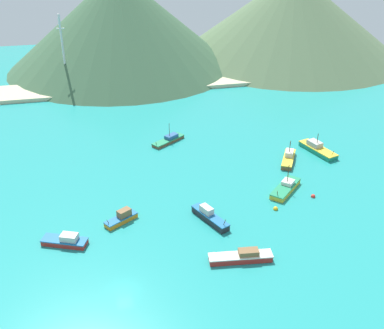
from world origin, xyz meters
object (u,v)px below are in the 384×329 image
at_px(radio_tower, 63,53).
at_px(fishing_boat_1, 66,241).
at_px(fishing_boat_3, 317,149).
at_px(fishing_boat_8, 210,217).
at_px(fishing_boat_4, 289,158).
at_px(fishing_boat_5, 242,257).
at_px(fishing_boat_2, 122,218).
at_px(buoy_2, 276,209).
at_px(buoy_0, 313,196).
at_px(fishing_boat_0, 169,140).
at_px(fishing_boat_7, 286,188).

bearing_deg(radio_tower, fishing_boat_1, -89.73).
bearing_deg(radio_tower, fishing_boat_3, -45.16).
distance_m(fishing_boat_1, fishing_boat_8, 27.28).
bearing_deg(fishing_boat_8, fishing_boat_4, 38.33).
xyz_separation_m(fishing_boat_3, fishing_boat_5, (-31.68, -35.53, -0.11)).
xyz_separation_m(fishing_boat_2, fishing_boat_4, (41.68, 16.30, -0.01)).
xyz_separation_m(fishing_boat_4, radio_tower, (-52.64, 65.14, 12.07)).
xyz_separation_m(fishing_boat_3, buoy_2, (-20.02, -22.11, -0.72)).
distance_m(fishing_boat_5, fishing_boat_8, 12.90).
bearing_deg(buoy_0, fishing_boat_3, 61.70).
height_order(fishing_boat_0, fishing_boat_5, fishing_boat_0).
bearing_deg(fishing_boat_1, fishing_boat_2, 24.64).
height_order(fishing_boat_1, fishing_boat_7, fishing_boat_7).
bearing_deg(fishing_boat_7, fishing_boat_4, 64.15).
bearing_deg(fishing_boat_2, fishing_boat_0, 65.39).
bearing_deg(fishing_boat_5, radio_tower, 107.11).
bearing_deg(fishing_boat_2, radio_tower, 97.66).
bearing_deg(fishing_boat_0, fishing_boat_3, -21.60).
xyz_separation_m(fishing_boat_3, radio_tower, (-61.71, 62.05, 12.03)).
xyz_separation_m(fishing_boat_2, radio_tower, (-10.96, 81.44, 12.06)).
height_order(fishing_boat_1, fishing_boat_5, fishing_boat_1).
bearing_deg(buoy_2, fishing_boat_7, 52.92).
bearing_deg(fishing_boat_8, fishing_boat_2, 168.29).
bearing_deg(fishing_boat_2, fishing_boat_8, -11.71).
bearing_deg(fishing_boat_2, fishing_boat_7, 5.89).
distance_m(fishing_boat_0, fishing_boat_5, 49.71).
relative_size(fishing_boat_3, fishing_boat_4, 1.20).
distance_m(fishing_boat_4, buoy_0, 16.40).
xyz_separation_m(fishing_boat_5, radio_tower, (-30.03, 97.58, 12.14)).
distance_m(fishing_boat_1, fishing_boat_3, 65.92).
bearing_deg(fishing_boat_3, fishing_boat_2, -159.09).
bearing_deg(radio_tower, fishing_boat_2, -82.34).
height_order(fishing_boat_2, buoy_2, fishing_boat_2).
bearing_deg(fishing_boat_2, fishing_boat_3, 20.91).
bearing_deg(fishing_boat_0, fishing_boat_7, -55.75).
distance_m(fishing_boat_0, fishing_boat_1, 46.18).
distance_m(fishing_boat_8, radio_tower, 90.09).
bearing_deg(buoy_2, buoy_0, 15.74).
xyz_separation_m(fishing_boat_0, fishing_boat_7, (20.26, -29.75, 0.08)).
height_order(fishing_boat_3, fishing_boat_7, fishing_boat_7).
bearing_deg(fishing_boat_4, fishing_boat_0, 147.01).
bearing_deg(fishing_boat_8, fishing_boat_3, 33.86).
xyz_separation_m(fishing_boat_0, radio_tower, (-26.26, 48.02, 12.27)).
height_order(fishing_boat_0, fishing_boat_4, fishing_boat_4).
bearing_deg(fishing_boat_7, buoy_2, -127.08).
relative_size(fishing_boat_0, fishing_boat_8, 0.99).
height_order(fishing_boat_1, buoy_0, fishing_boat_1).
bearing_deg(radio_tower, buoy_0, -57.83).
height_order(fishing_boat_0, fishing_boat_3, fishing_boat_0).
relative_size(fishing_boat_2, radio_tower, 0.27).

